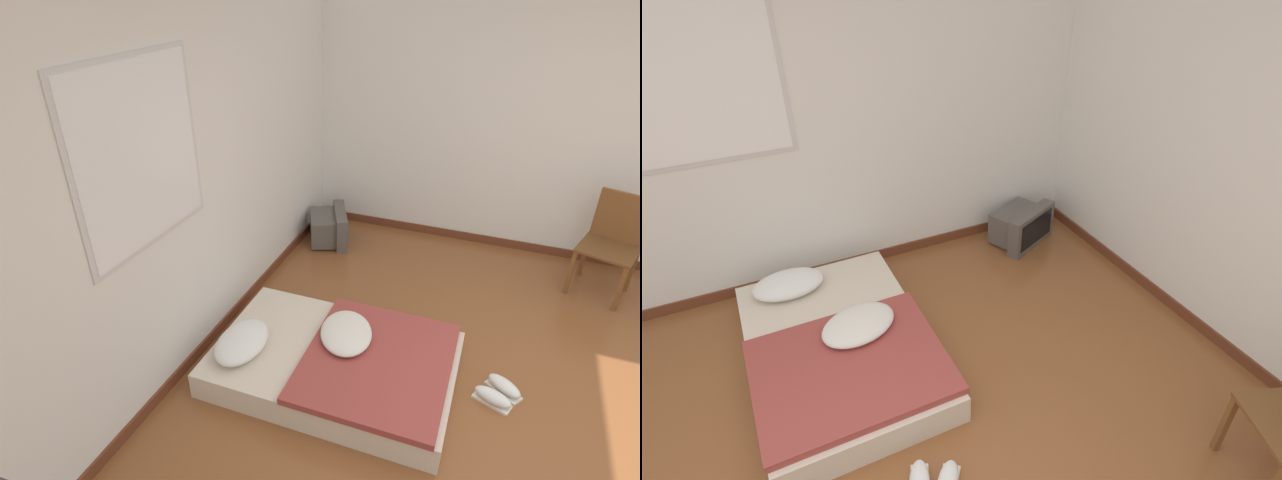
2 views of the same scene
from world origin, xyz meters
TOP-DOWN VIEW (x-y plane):
  - ground_plane at (0.00, 0.00)m, footprint 20.00×20.00m
  - wall_back at (-0.01, 2.59)m, footprint 7.58×0.08m
  - wall_right at (2.62, 0.00)m, footprint 0.08×7.52m
  - mattress_bed at (0.12, 1.50)m, footprint 1.17×1.72m
  - crt_tv at (2.02, 2.25)m, footprint 0.63×0.56m
  - wooden_chair at (2.11, -0.41)m, footprint 0.58×0.58m
  - sneaker_pair at (0.33, 0.36)m, footprint 0.35×0.35m

SIDE VIEW (x-z plane):
  - ground_plane at x=0.00m, z-range 0.00..0.00m
  - sneaker_pair at x=0.33m, z-range 0.00..0.10m
  - mattress_bed at x=0.12m, z-range -0.04..0.31m
  - crt_tv at x=2.02m, z-range -0.01..0.35m
  - wooden_chair at x=2.11m, z-range 0.08..1.00m
  - wall_right at x=2.62m, z-range -0.01..2.59m
  - wall_back at x=-0.01m, z-range -0.01..2.59m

